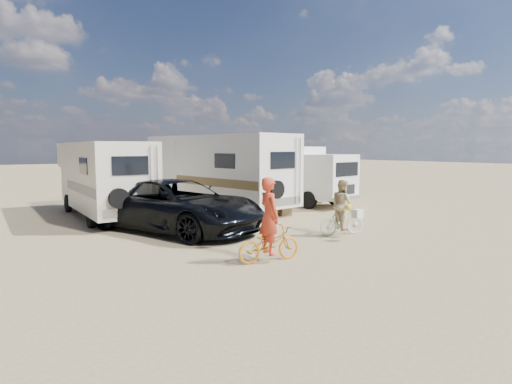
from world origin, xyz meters
TOP-DOWN VIEW (x-y plane):
  - ground at (0.00, 0.00)m, footprint 140.00×140.00m
  - rv_main at (0.20, 6.96)m, footprint 3.17×8.16m
  - rv_left at (-4.64, 7.61)m, footprint 2.55×7.23m
  - box_truck at (4.06, 6.52)m, footprint 2.94×6.78m
  - dark_suv at (-3.62, 3.25)m, footprint 4.60×6.62m
  - bike_man at (-3.56, -1.47)m, footprint 1.67×0.82m
  - bike_woman at (0.16, -0.39)m, footprint 1.57×0.86m
  - rider_man at (-3.56, -1.47)m, footprint 0.55×0.73m
  - rider_woman at (0.16, -0.39)m, footprint 0.79×0.90m
  - bike_parked at (5.70, 5.55)m, footprint 1.67×0.69m
  - cooler at (0.47, 4.57)m, footprint 0.56×0.46m
  - crate at (1.31, 3.67)m, footprint 0.53×0.53m

SIDE VIEW (x-z plane):
  - ground at x=0.00m, z-range 0.00..0.00m
  - crate at x=1.31m, z-range 0.00..0.34m
  - cooler at x=0.47m, z-range 0.00..0.39m
  - bike_man at x=-3.56m, z-range 0.00..0.84m
  - bike_parked at x=5.70m, z-range 0.00..0.85m
  - bike_woman at x=0.16m, z-range 0.00..0.91m
  - rider_woman at x=0.16m, z-range 0.00..1.55m
  - dark_suv at x=-3.62m, z-range 0.00..1.68m
  - rider_man at x=-3.56m, z-range 0.00..1.84m
  - box_truck at x=4.06m, z-range 0.00..2.76m
  - rv_left at x=-4.64m, z-range 0.00..2.90m
  - rv_main at x=0.20m, z-range 0.00..3.24m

